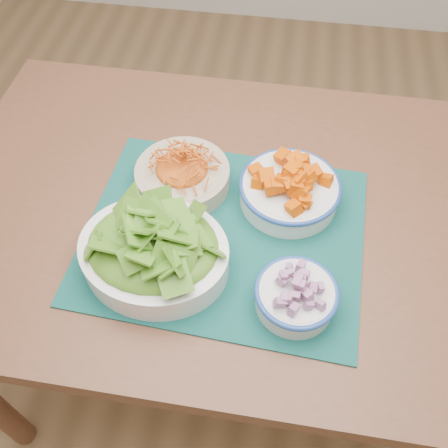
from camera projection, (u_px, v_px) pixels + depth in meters
The scene contains 7 objects.
ground at pixel (265, 359), 1.61m from camera, with size 4.00×4.00×0.00m, color #946E47.
table at pixel (234, 233), 1.10m from camera, with size 1.24×0.83×0.75m.
placemat at pixel (224, 234), 0.98m from camera, with size 0.54×0.44×0.00m, color #07312F.
carrot_bowl at pixel (182, 172), 1.03m from camera, with size 0.24×0.24×0.08m.
squash_bowl at pixel (290, 185), 0.99m from camera, with size 0.26×0.26×0.10m.
lettuce_bowl at pixel (153, 248), 0.89m from camera, with size 0.30×0.27×0.12m.
onion_bowl at pixel (296, 294), 0.86m from camera, with size 0.18×0.18×0.07m.
Camera 1 is at (-0.04, -0.63, 1.55)m, focal length 40.00 mm.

